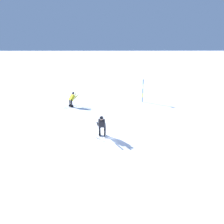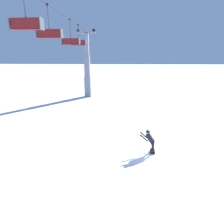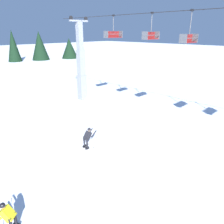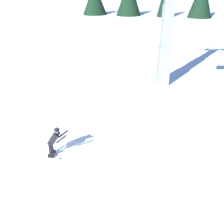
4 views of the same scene
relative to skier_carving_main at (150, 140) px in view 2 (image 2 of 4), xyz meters
The scene contains 8 objects.
ground_plane 1.36m from the skier_carving_main, 112.55° to the right, with size 260.00×260.00×0.00m, color white.
skier_carving_main is the anchor object (origin of this frame).
lift_tower_far 18.86m from the skier_carving_main, 22.43° to the left, with size 0.90×2.62×9.50m.
haul_cable 11.67m from the skier_carving_main, 62.05° to the left, with size 0.05×0.05×32.89m, color black.
chairlift_seat_second 9.80m from the skier_carving_main, 90.78° to the left, with size 0.61×1.74×2.10m.
chairlift_seat_middle 10.23m from the skier_carving_main, 65.41° to the left, with size 0.61×1.82×2.25m.
chairlift_seat_fourth 13.13m from the skier_carving_main, 38.44° to the left, with size 0.61×1.78×2.40m.
chairlift_seat_farthest 15.73m from the skier_carving_main, 29.78° to the left, with size 0.61×1.70×2.32m.
Camera 2 is at (-10.86, 2.63, 5.95)m, focal length 30.97 mm.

